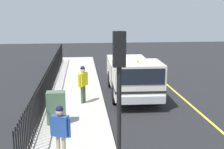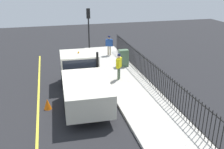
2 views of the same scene
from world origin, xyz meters
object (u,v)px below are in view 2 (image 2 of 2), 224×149
object	(u,v)px
traffic_cone	(48,104)
work_truck	(82,77)
pedestrian_distant	(109,43)
traffic_light_near	(88,22)
worker_standing	(119,64)
utility_cabinet	(124,58)

from	to	relation	value
traffic_cone	work_truck	bearing A→B (deg)	30.03
pedestrian_distant	traffic_light_near	xyz separation A→B (m)	(-1.56, 1.22, 1.73)
work_truck	traffic_light_near	distance (m)	8.72
pedestrian_distant	traffic_light_near	bearing A→B (deg)	163.16
work_truck	worker_standing	world-z (taller)	work_truck
worker_standing	utility_cabinet	bearing A→B (deg)	-167.23
work_truck	traffic_cone	size ratio (longest dim) A/B	11.87
work_truck	utility_cabinet	distance (m)	5.53
worker_standing	traffic_cone	bearing A→B (deg)	-23.94
work_truck	traffic_cone	bearing A→B (deg)	-148.18
worker_standing	traffic_cone	xyz separation A→B (m)	(-4.74, -2.74, -0.98)
traffic_cone	traffic_light_near	bearing A→B (deg)	67.85
worker_standing	pedestrian_distant	distance (m)	5.63
worker_standing	traffic_cone	world-z (taller)	worker_standing
traffic_cone	utility_cabinet	bearing A→B (deg)	42.03
traffic_light_near	utility_cabinet	bearing A→B (deg)	113.40
utility_cabinet	traffic_cone	distance (m)	7.85
worker_standing	traffic_light_near	bearing A→B (deg)	-136.78
traffic_light_near	traffic_cone	size ratio (longest dim) A/B	6.73
pedestrian_distant	traffic_light_near	world-z (taller)	traffic_light_near
traffic_light_near	traffic_cone	xyz separation A→B (m)	(-3.89, -9.55, -2.66)
traffic_light_near	worker_standing	bearing A→B (deg)	96.31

